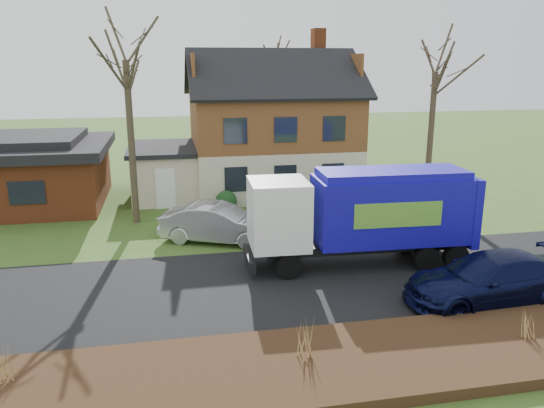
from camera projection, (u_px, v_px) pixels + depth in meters
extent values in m
plane|color=#32541C|center=(293.00, 284.00, 18.14)|extent=(120.00, 120.00, 0.00)
cube|color=black|center=(293.00, 284.00, 18.14)|extent=(80.00, 7.00, 0.02)
cube|color=black|center=(343.00, 363.00, 13.08)|extent=(80.00, 3.50, 0.30)
cube|color=beige|center=(271.00, 167.00, 31.43)|extent=(9.00, 7.50, 2.70)
cube|color=#573019|center=(271.00, 120.00, 30.72)|extent=(9.00, 7.50, 2.80)
cube|color=#964320|center=(318.00, 43.00, 31.11)|extent=(0.70, 0.90, 1.60)
cube|color=beige|center=(165.00, 173.00, 29.81)|extent=(3.50, 5.50, 2.60)
cube|color=black|center=(164.00, 148.00, 29.44)|extent=(3.90, 5.90, 0.24)
cube|color=#964320|center=(14.00, 179.00, 27.84)|extent=(9.00, 7.50, 2.80)
cube|color=black|center=(10.00, 148.00, 27.42)|extent=(9.80, 8.20, 0.50)
cube|color=black|center=(9.00, 139.00, 27.30)|extent=(7.00, 6.00, 0.40)
cylinder|color=black|center=(289.00, 266.00, 18.46)|extent=(0.93, 0.35, 0.92)
cylinder|color=black|center=(280.00, 249.00, 20.24)|extent=(0.93, 0.35, 0.92)
cylinder|color=black|center=(426.00, 259.00, 19.21)|extent=(0.93, 0.35, 0.92)
cylinder|color=black|center=(406.00, 242.00, 20.99)|extent=(0.93, 0.35, 0.92)
cylinder|color=black|center=(456.00, 257.00, 19.38)|extent=(0.93, 0.35, 0.92)
cylinder|color=black|center=(433.00, 240.00, 21.16)|extent=(0.93, 0.35, 0.92)
cube|color=black|center=(366.00, 245.00, 19.73)|extent=(7.67, 1.38, 0.31)
cube|color=white|center=(279.00, 214.00, 18.88)|extent=(2.13, 2.30, 2.40)
cube|color=black|center=(251.00, 211.00, 18.70)|extent=(0.15, 1.95, 0.80)
cube|color=black|center=(249.00, 258.00, 19.15)|extent=(0.31, 2.23, 0.40)
cube|color=#140D9D|center=(390.00, 209.00, 19.50)|extent=(5.68, 2.45, 2.40)
cube|color=#140D9D|center=(392.00, 173.00, 19.16)|extent=(5.40, 2.17, 0.27)
cube|color=#140D9D|center=(463.00, 208.00, 19.95)|extent=(0.40, 2.27, 2.57)
cube|color=#5C9932|center=(398.00, 215.00, 18.38)|extent=(3.19, 0.17, 0.89)
cube|color=#5C9932|center=(376.00, 199.00, 20.54)|extent=(3.19, 0.17, 0.89)
imported|color=#A6A9AE|center=(219.00, 223.00, 22.26)|extent=(5.15, 3.47, 1.60)
imported|color=black|center=(490.00, 279.00, 16.54)|extent=(5.57, 2.48, 1.59)
cylinder|color=#413727|center=(131.00, 144.00, 24.22)|extent=(0.31, 0.31, 7.46)
cylinder|color=#433328|center=(430.00, 137.00, 28.55)|extent=(0.31, 0.31, 6.87)
cylinder|color=#453B29|center=(275.00, 112.00, 39.06)|extent=(0.29, 0.29, 7.54)
cone|color=tan|center=(2.00, 364.00, 12.00)|extent=(0.04, 0.04, 0.87)
cone|color=tan|center=(9.00, 363.00, 12.03)|extent=(0.04, 0.04, 0.87)
cone|color=tan|center=(3.00, 361.00, 12.11)|extent=(0.04, 0.04, 0.87)
cone|color=tan|center=(0.00, 367.00, 11.90)|extent=(0.04, 0.04, 0.87)
cone|color=#A27C47|center=(307.00, 338.00, 13.00)|extent=(0.04, 0.04, 1.00)
cone|color=#A27C47|center=(301.00, 339.00, 12.97)|extent=(0.04, 0.04, 1.00)
cone|color=#A27C47|center=(313.00, 337.00, 13.03)|extent=(0.04, 0.04, 1.00)
cone|color=#A27C47|center=(306.00, 335.00, 13.12)|extent=(0.04, 0.04, 1.00)
cone|color=#A27C47|center=(309.00, 341.00, 12.88)|extent=(0.04, 0.04, 1.00)
cone|color=#AB814B|center=(527.00, 322.00, 13.98)|extent=(0.04, 0.04, 0.82)
cone|color=#AB814B|center=(522.00, 323.00, 13.95)|extent=(0.04, 0.04, 0.82)
cone|color=#AB814B|center=(532.00, 322.00, 14.01)|extent=(0.04, 0.04, 0.82)
cone|color=#AB814B|center=(524.00, 320.00, 14.09)|extent=(0.04, 0.04, 0.82)
cone|color=#AB814B|center=(530.00, 324.00, 13.87)|extent=(0.04, 0.04, 0.82)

